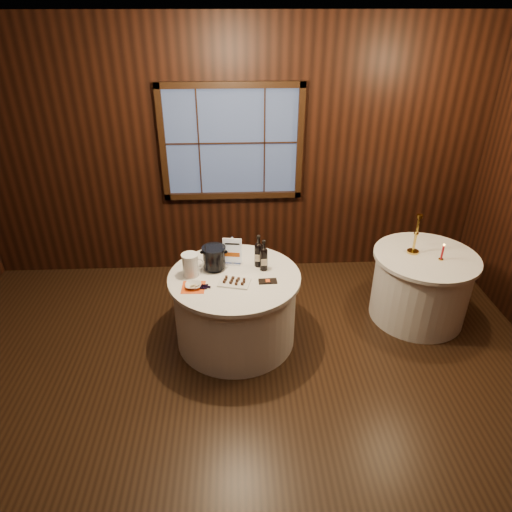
{
  "coord_description": "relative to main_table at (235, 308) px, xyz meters",
  "views": [
    {
      "loc": [
        0.03,
        -2.73,
        3.09
      ],
      "look_at": [
        0.2,
        0.9,
        1.04
      ],
      "focal_mm": 32.0,
      "sensor_mm": 36.0,
      "label": 1
    }
  ],
  "objects": [
    {
      "name": "ground",
      "position": [
        0.0,
        -1.0,
        -0.39
      ],
      "size": [
        6.0,
        6.0,
        0.0
      ],
      "primitive_type": "plane",
      "color": "black",
      "rests_on": "ground"
    },
    {
      "name": "back_wall",
      "position": [
        0.0,
        1.48,
        1.16
      ],
      "size": [
        6.0,
        0.1,
        3.0
      ],
      "color": "black",
      "rests_on": "ground"
    },
    {
      "name": "main_table",
      "position": [
        0.0,
        0.0,
        0.0
      ],
      "size": [
        1.28,
        1.28,
        0.77
      ],
      "color": "silver",
      "rests_on": "ground"
    },
    {
      "name": "side_table",
      "position": [
        2.0,
        0.3,
        0.0
      ],
      "size": [
        1.08,
        1.08,
        0.77
      ],
      "color": "silver",
      "rests_on": "ground"
    },
    {
      "name": "sign_stand",
      "position": [
        -0.01,
        0.22,
        0.49
      ],
      "size": [
        0.19,
        0.11,
        0.3
      ],
      "rotation": [
        0.0,
        0.0,
        -0.15
      ],
      "color": "silver",
      "rests_on": "main_table"
    },
    {
      "name": "port_bottle_left",
      "position": [
        0.24,
        0.17,
        0.53
      ],
      "size": [
        0.08,
        0.09,
        0.33
      ],
      "rotation": [
        0.0,
        0.0,
        -0.17
      ],
      "color": "black",
      "rests_on": "main_table"
    },
    {
      "name": "port_bottle_right",
      "position": [
        0.29,
        0.1,
        0.52
      ],
      "size": [
        0.08,
        0.08,
        0.32
      ],
      "rotation": [
        0.0,
        0.0,
        0.05
      ],
      "color": "black",
      "rests_on": "main_table"
    },
    {
      "name": "ice_bucket",
      "position": [
        -0.19,
        0.13,
        0.51
      ],
      "size": [
        0.23,
        0.23,
        0.24
      ],
      "color": "black",
      "rests_on": "main_table"
    },
    {
      "name": "chocolate_plate",
      "position": [
        -0.0,
        -0.14,
        0.4
      ],
      "size": [
        0.32,
        0.25,
        0.04
      ],
      "rotation": [
        0.0,
        0.0,
        -0.24
      ],
      "color": "silver",
      "rests_on": "main_table"
    },
    {
      "name": "chocolate_box",
      "position": [
        0.31,
        -0.13,
        0.39
      ],
      "size": [
        0.18,
        0.09,
        0.01
      ],
      "primitive_type": "cube",
      "rotation": [
        0.0,
        0.0,
        0.04
      ],
      "color": "black",
      "rests_on": "main_table"
    },
    {
      "name": "grape_bunch",
      "position": [
        -0.27,
        -0.2,
        0.4
      ],
      "size": [
        0.16,
        0.07,
        0.04
      ],
      "rotation": [
        0.0,
        0.0,
        -0.08
      ],
      "color": "black",
      "rests_on": "main_table"
    },
    {
      "name": "glass_pitcher",
      "position": [
        -0.41,
        0.02,
        0.5
      ],
      "size": [
        0.21,
        0.16,
        0.23
      ],
      "rotation": [
        0.0,
        0.0,
        0.19
      ],
      "color": "silver",
      "rests_on": "main_table"
    },
    {
      "name": "orange_napkin",
      "position": [
        -0.38,
        -0.19,
        0.38
      ],
      "size": [
        0.22,
        0.22,
        0.0
      ],
      "primitive_type": "cube",
      "rotation": [
        0.0,
        0.0,
        -0.04
      ],
      "color": "#DE4812",
      "rests_on": "main_table"
    },
    {
      "name": "cracker_bowl",
      "position": [
        -0.38,
        -0.19,
        0.4
      ],
      "size": [
        0.15,
        0.15,
        0.04
      ],
      "primitive_type": "imported",
      "rotation": [
        0.0,
        0.0,
        0.0
      ],
      "color": "silver",
      "rests_on": "orange_napkin"
    },
    {
      "name": "brass_candlestick",
      "position": [
        1.87,
        0.37,
        0.54
      ],
      "size": [
        0.12,
        0.12,
        0.43
      ],
      "color": "gold",
      "rests_on": "side_table"
    },
    {
      "name": "red_candle",
      "position": [
        2.11,
        0.2,
        0.46
      ],
      "size": [
        0.05,
        0.05,
        0.18
      ],
      "color": "gold",
      "rests_on": "side_table"
    }
  ]
}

